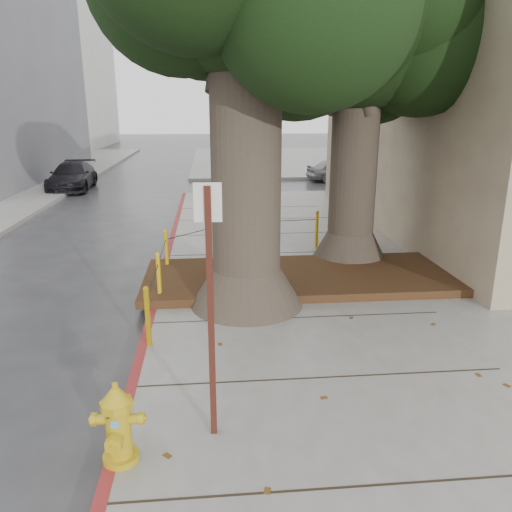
{
  "coord_description": "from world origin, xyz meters",
  "views": [
    {
      "loc": [
        -0.93,
        -5.81,
        3.6
      ],
      "look_at": [
        -0.14,
        2.59,
        1.1
      ],
      "focal_mm": 35.0,
      "sensor_mm": 36.0,
      "label": 1
    }
  ],
  "objects_px": {
    "car_silver": "(340,170)",
    "car_dark": "(72,176)",
    "fire_hydrant": "(118,424)",
    "car_red": "(481,173)",
    "signpost": "(210,300)"
  },
  "relations": [
    {
      "from": "car_silver",
      "to": "signpost",
      "type": "bearing_deg",
      "value": 153.96
    },
    {
      "from": "fire_hydrant",
      "to": "car_silver",
      "type": "height_order",
      "value": "car_silver"
    },
    {
      "from": "signpost",
      "to": "car_silver",
      "type": "relative_size",
      "value": 0.83
    },
    {
      "from": "signpost",
      "to": "fire_hydrant",
      "type": "bearing_deg",
      "value": -156.43
    },
    {
      "from": "car_red",
      "to": "car_dark",
      "type": "bearing_deg",
      "value": 89.9
    },
    {
      "from": "fire_hydrant",
      "to": "signpost",
      "type": "height_order",
      "value": "signpost"
    },
    {
      "from": "car_silver",
      "to": "car_red",
      "type": "relative_size",
      "value": 1.02
    },
    {
      "from": "car_dark",
      "to": "fire_hydrant",
      "type": "bearing_deg",
      "value": -76.73
    },
    {
      "from": "signpost",
      "to": "car_dark",
      "type": "xyz_separation_m",
      "value": [
        -6.24,
        18.9,
        -1.11
      ]
    },
    {
      "from": "signpost",
      "to": "car_dark",
      "type": "relative_size",
      "value": 0.66
    },
    {
      "from": "fire_hydrant",
      "to": "car_red",
      "type": "xyz_separation_m",
      "value": [
        14.42,
        19.36,
        -0.04
      ]
    },
    {
      "from": "car_red",
      "to": "car_dark",
      "type": "xyz_separation_m",
      "value": [
        -19.71,
        -0.09,
        0.07
      ]
    },
    {
      "from": "car_silver",
      "to": "car_dark",
      "type": "distance_m",
      "value": 13.05
    },
    {
      "from": "fire_hydrant",
      "to": "signpost",
      "type": "bearing_deg",
      "value": 24.41
    },
    {
      "from": "fire_hydrant",
      "to": "car_silver",
      "type": "relative_size",
      "value": 0.26
    }
  ]
}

